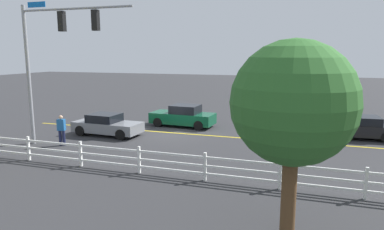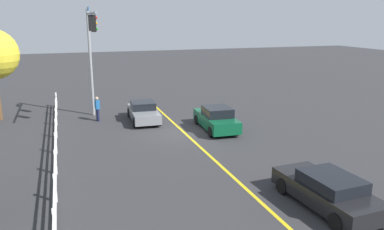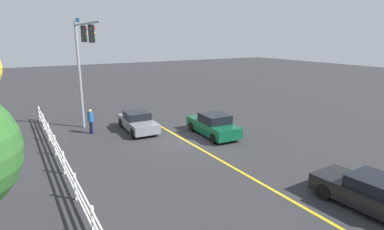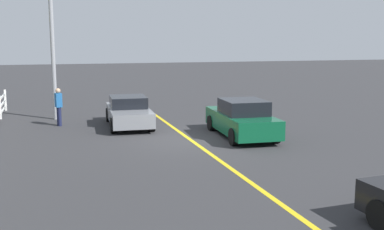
{
  "view_description": "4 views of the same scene",
  "coord_description": "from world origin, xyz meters",
  "px_view_note": "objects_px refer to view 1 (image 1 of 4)",
  "views": [
    {
      "loc": [
        -8.08,
        20.22,
        4.99
      ],
      "look_at": [
        -1.63,
        0.58,
        1.33
      ],
      "focal_mm": 32.67,
      "sensor_mm": 36.0,
      "label": 1
    },
    {
      "loc": [
        -22.0,
        6.89,
        6.94
      ],
      "look_at": [
        -3.44,
        0.62,
        1.98
      ],
      "focal_mm": 36.21,
      "sensor_mm": 36.0,
      "label": 2
    },
    {
      "loc": [
        -16.88,
        9.33,
        6.46
      ],
      "look_at": [
        -1.93,
        0.58,
        2.14
      ],
      "focal_mm": 29.62,
      "sensor_mm": 36.0,
      "label": 3
    },
    {
      "loc": [
        -16.93,
        5.02,
        3.82
      ],
      "look_at": [
        -3.08,
        0.84,
        1.47
      ],
      "focal_mm": 43.52,
      "sensor_mm": 36.0,
      "label": 4
    }
  ],
  "objects_px": {
    "pedestrian": "(61,129)",
    "tree_2": "(293,104)",
    "car_0": "(107,125)",
    "car_2": "(356,127)",
    "car_1": "(183,116)"
  },
  "relations": [
    {
      "from": "car_1",
      "to": "pedestrian",
      "type": "distance_m",
      "value": 8.3
    },
    {
      "from": "car_0",
      "to": "car_2",
      "type": "xyz_separation_m",
      "value": [
        -14.52,
        -3.95,
        0.03
      ]
    },
    {
      "from": "car_0",
      "to": "tree_2",
      "type": "height_order",
      "value": "tree_2"
    },
    {
      "from": "tree_2",
      "to": "car_2",
      "type": "bearing_deg",
      "value": -104.04
    },
    {
      "from": "car_1",
      "to": "tree_2",
      "type": "relative_size",
      "value": 0.83
    },
    {
      "from": "car_0",
      "to": "tree_2",
      "type": "xyz_separation_m",
      "value": [
        -11.28,
        9.02,
        3.06
      ]
    },
    {
      "from": "car_1",
      "to": "pedestrian",
      "type": "bearing_deg",
      "value": 59.79
    },
    {
      "from": "car_0",
      "to": "pedestrian",
      "type": "bearing_deg",
      "value": -105.4
    },
    {
      "from": "car_0",
      "to": "car_2",
      "type": "height_order",
      "value": "car_2"
    },
    {
      "from": "pedestrian",
      "to": "car_2",
      "type": "bearing_deg",
      "value": 102.3
    },
    {
      "from": "car_1",
      "to": "tree_2",
      "type": "distance_m",
      "value": 15.35
    },
    {
      "from": "car_2",
      "to": "pedestrian",
      "type": "distance_m",
      "value": 16.99
    },
    {
      "from": "car_0",
      "to": "car_2",
      "type": "distance_m",
      "value": 15.05
    },
    {
      "from": "pedestrian",
      "to": "tree_2",
      "type": "xyz_separation_m",
      "value": [
        -12.26,
        6.04,
        2.76
      ]
    },
    {
      "from": "car_0",
      "to": "pedestrian",
      "type": "distance_m",
      "value": 3.15
    }
  ]
}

